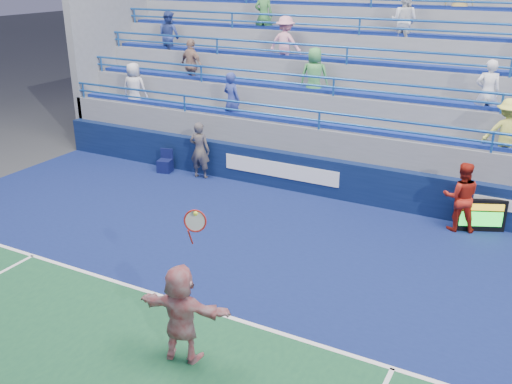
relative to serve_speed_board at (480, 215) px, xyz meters
The scene contains 8 objects.
ground 7.62m from the serve_speed_board, 126.63° to the right, with size 120.00×120.00×0.00m, color #333538.
sponsor_wall 4.56m from the serve_speed_board, behind, with size 18.00×0.32×1.10m.
bleacher_stand 6.27m from the serve_speed_board, 137.55° to the left, with size 18.00×5.60×6.13m.
serve_speed_board is the anchor object (origin of this frame).
judge_chair 9.39m from the serve_speed_board, behind, with size 0.49×0.49×0.73m.
tennis_player 8.29m from the serve_speed_board, 115.82° to the right, with size 1.66×0.76×2.76m.
line_judge 8.15m from the serve_speed_board, behind, with size 0.64×0.42×1.75m, color #131735.
ball_girl 0.69m from the serve_speed_board, 160.93° to the right, with size 0.85×0.66×1.75m, color #A71F13.
Camera 1 is at (5.68, -7.67, 6.08)m, focal length 40.00 mm.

